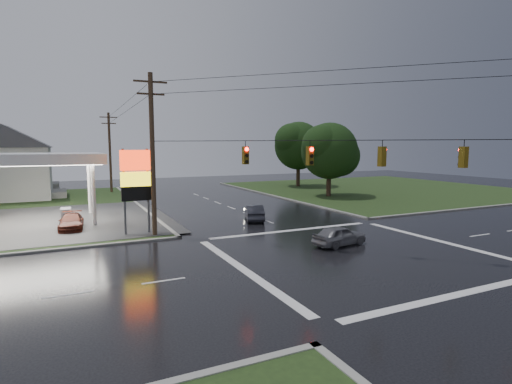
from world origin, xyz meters
name	(u,v)px	position (x,y,z in m)	size (l,w,h in m)	color
ground	(354,253)	(0.00, 0.00, 0.00)	(120.00, 120.00, 0.00)	black
grass_ne	(381,189)	(26.00, 26.00, 0.04)	(36.00, 36.00, 0.08)	#203116
pylon_sign	(136,178)	(-10.50, 10.50, 4.01)	(2.00, 0.35, 6.00)	#59595E
utility_pole_nw	(152,153)	(-9.50, 9.50, 5.72)	(2.20, 0.32, 11.00)	#382619
utility_pole_n	(110,151)	(-9.50, 38.00, 5.47)	(2.20, 0.32, 10.50)	#382619
traffic_signals	(358,141)	(0.02, -0.02, 6.48)	(26.87, 26.87, 1.47)	black
house_near	(7,161)	(-20.95, 36.00, 4.41)	(11.05, 8.48, 8.60)	silver
house_far	(10,159)	(-21.95, 48.00, 4.41)	(11.05, 8.48, 8.60)	silver
tree_ne_near	(330,151)	(14.14, 21.99, 5.56)	(7.99, 6.80, 8.98)	black
tree_ne_far	(299,146)	(17.15, 33.99, 6.18)	(8.46, 7.20, 9.80)	black
car_north	(254,212)	(-0.80, 11.89, 0.65)	(1.38, 3.96, 1.31)	#202129
car_crossing	(339,235)	(0.38, 1.90, 0.63)	(1.49, 3.70, 1.26)	slate
car_pump	(71,222)	(-14.67, 14.33, 0.58)	(1.64, 4.02, 1.17)	#551F13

